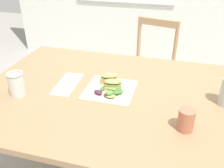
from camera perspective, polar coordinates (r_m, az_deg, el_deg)
dining_table at (r=1.36m, az=0.32°, el=-5.69°), size 1.43×1.02×0.74m
chair_wooden_far at (r=2.22m, az=8.57°, el=3.28°), size 0.48×0.48×0.87m
plate_lunch at (r=1.31m, az=-0.47°, el=-1.41°), size 0.26×0.26×0.01m
sandwich_half_front at (r=1.30m, az=0.26°, el=-0.00°), size 0.10×0.08×0.06m
sandwich_half_back at (r=1.35m, az=-0.73°, el=1.39°), size 0.10×0.08×0.06m
salad_mixed_greens at (r=1.26m, az=-0.45°, el=-1.77°), size 0.16×0.13×0.03m
napkin_folded at (r=1.39m, az=-10.24°, el=0.06°), size 0.12×0.26×0.00m
fork_on_napkin at (r=1.41m, az=-10.01°, el=0.52°), size 0.03×0.19×0.00m
mason_jar_iced_tea at (r=1.34m, az=-21.16°, el=-0.19°), size 0.08×0.08×0.12m
cup_extra_side at (r=1.07m, az=16.75°, el=-7.96°), size 0.07×0.07×0.10m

